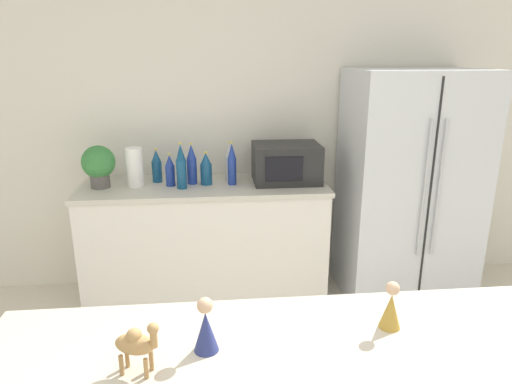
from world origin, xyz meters
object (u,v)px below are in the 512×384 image
object	(u,v)px
wise_man_figurine_crimson	(206,328)
back_bottle_5	(181,167)
wise_man_figurine_blue	(391,308)
back_bottle_6	(170,171)
back_bottle_1	(157,166)
camel_figurine	(137,343)
back_bottle_0	(192,165)
back_bottle_2	(232,164)
refrigerator	(408,187)
paper_towel_roll	(135,167)
microwave	(286,163)
back_bottle_4	(206,169)
back_bottle_3	(230,162)
potted_plant	(99,164)

from	to	relation	value
wise_man_figurine_crimson	back_bottle_5	bearing A→B (deg)	95.37
wise_man_figurine_blue	back_bottle_6	bearing A→B (deg)	112.36
back_bottle_1	camel_figurine	size ratio (longest dim) A/B	1.60
back_bottle_5	camel_figurine	bearing A→B (deg)	-89.66
wise_man_figurine_crimson	back_bottle_6	bearing A→B (deg)	97.50
back_bottle_0	back_bottle_6	distance (m)	0.16
back_bottle_2	refrigerator	bearing A→B (deg)	-1.59
back_bottle_0	camel_figurine	world-z (taller)	back_bottle_0
paper_towel_roll	wise_man_figurine_blue	bearing A→B (deg)	-62.10
wise_man_figurine_blue	wise_man_figurine_crimson	bearing A→B (deg)	-173.88
microwave	back_bottle_1	size ratio (longest dim) A/B	1.95
paper_towel_roll	back_bottle_4	world-z (taller)	paper_towel_roll
back_bottle_3	wise_man_figurine_blue	xyz separation A→B (m)	(0.40, -2.12, 0.03)
back_bottle_6	back_bottle_5	bearing A→B (deg)	-41.70
back_bottle_1	back_bottle_4	size ratio (longest dim) A/B	1.03
microwave	wise_man_figurine_crimson	distance (m)	2.18
wise_man_figurine_blue	wise_man_figurine_crimson	distance (m)	0.56
microwave	camel_figurine	bearing A→B (deg)	-108.74
back_bottle_5	wise_man_figurine_blue	size ratio (longest dim) A/B	2.12
potted_plant	back_bottle_4	bearing A→B (deg)	0.38
paper_towel_roll	microwave	distance (m)	1.08
back_bottle_3	camel_figurine	size ratio (longest dim) A/B	1.90
back_bottle_5	wise_man_figurine_crimson	world-z (taller)	back_bottle_5
refrigerator	back_bottle_2	size ratio (longest dim) A/B	5.52
refrigerator	paper_towel_roll	world-z (taller)	refrigerator
paper_towel_roll	wise_man_figurine_crimson	bearing A→B (deg)	-76.05
back_bottle_6	wise_man_figurine_crimson	xyz separation A→B (m)	(0.27, -2.07, 0.07)
back_bottle_0	back_bottle_6	bearing A→B (deg)	-165.67
refrigerator	back_bottle_0	size ratio (longest dim) A/B	5.73
potted_plant	microwave	distance (m)	1.33
back_bottle_0	back_bottle_3	xyz separation A→B (m)	(0.27, 0.07, -0.00)
back_bottle_3	back_bottle_1	bearing A→B (deg)	178.92
back_bottle_5	wise_man_figurine_blue	distance (m)	2.07
wise_man_figurine_blue	back_bottle_5	bearing A→B (deg)	110.98
back_bottle_2	back_bottle_6	bearing A→B (deg)	179.13
back_bottle_2	back_bottle_6	size ratio (longest dim) A/B	1.32
back_bottle_4	refrigerator	bearing A→B (deg)	-2.04
microwave	paper_towel_roll	bearing A→B (deg)	-179.06
potted_plant	camel_figurine	xyz separation A→B (m)	(0.59, -2.16, 0.03)
refrigerator	back_bottle_3	world-z (taller)	refrigerator
back_bottle_6	paper_towel_roll	bearing A→B (deg)	176.23
refrigerator	back_bottle_1	bearing A→B (deg)	175.15
paper_towel_roll	back_bottle_2	distance (m)	0.69
back_bottle_1	back_bottle_2	size ratio (longest dim) A/B	0.80
wise_man_figurine_crimson	paper_towel_roll	bearing A→B (deg)	103.95
back_bottle_2	back_bottle_4	bearing A→B (deg)	174.76
paper_towel_roll	refrigerator	bearing A→B (deg)	-1.70
paper_towel_roll	back_bottle_6	distance (m)	0.25
back_bottle_0	back_bottle_2	xyz separation A→B (m)	(0.29, -0.05, 0.01)
paper_towel_roll	camel_figurine	bearing A→B (deg)	-80.99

